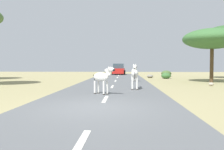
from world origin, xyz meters
name	(u,v)px	position (x,y,z in m)	size (l,w,h in m)	color
ground_plane	(94,109)	(0.00, 0.00, 0.00)	(90.00, 90.00, 0.00)	#998E60
road	(101,108)	(0.26, 0.00, 0.03)	(6.00, 64.00, 0.05)	#56595B
lane_markings	(98,113)	(0.26, -1.00, 0.05)	(0.16, 56.00, 0.01)	silver
zebra_0	(134,71)	(2.02, 13.56, 0.97)	(0.60, 1.63, 1.55)	silver
zebra_1	(135,74)	(1.75, 6.37, 1.01)	(0.48, 1.71, 1.61)	silver
zebra_2	(102,77)	(-0.05, 3.73, 0.92)	(1.31, 1.16, 1.47)	silver
car_0	(119,69)	(0.20, 29.17, 0.85)	(2.15, 4.41, 1.74)	red
tree_3	(212,39)	(9.02, 13.26, 3.92)	(5.21, 5.21, 4.85)	#4C3823
bush_0	(166,76)	(5.91, 18.74, 0.33)	(1.10, 0.99, 0.66)	#386633
bush_1	(166,73)	(6.85, 23.91, 0.41)	(1.37, 1.23, 0.82)	#425B2D
rock_0	(150,76)	(4.25, 20.31, 0.20)	(0.77, 0.83, 0.40)	gray
rock_2	(211,84)	(7.62, 9.48, 0.13)	(0.38, 0.29, 0.27)	#A89E8C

